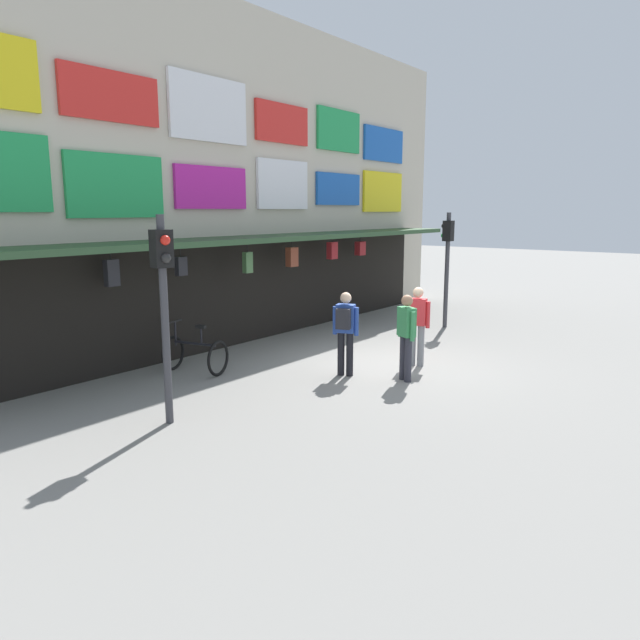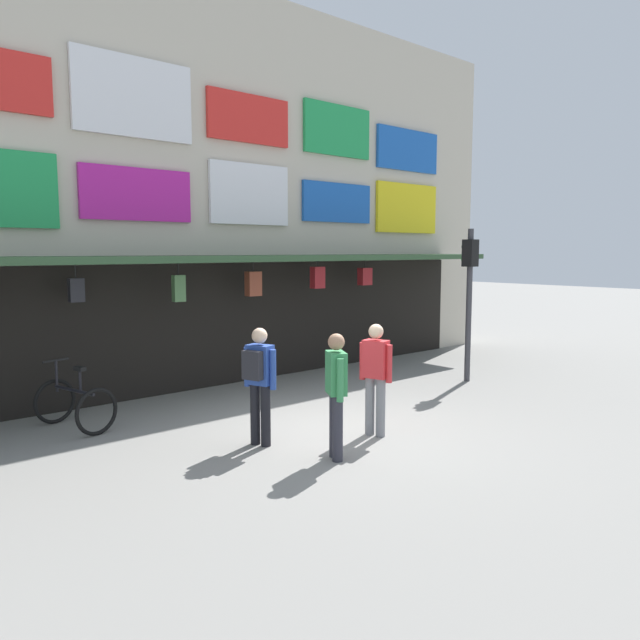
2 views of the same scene
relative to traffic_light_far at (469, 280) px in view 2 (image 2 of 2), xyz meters
name	(u,v)px [view 2 (image 2 of 2)]	position (x,y,z in m)	size (l,w,h in m)	color
ground_plane	(335,432)	(-4.61, -0.89, -2.14)	(80.00, 80.00, 0.00)	gray
shopfront	(182,190)	(-4.61, 3.68, 1.82)	(18.00, 2.60, 8.00)	beige
traffic_light_far	(469,280)	(0.00, 0.00, 0.00)	(0.30, 0.33, 3.20)	#38383D
bicycle_parked	(75,404)	(-7.52, 1.89, -1.75)	(0.97, 1.30, 1.05)	black
pedestrian_in_yellow	(376,373)	(-4.26, -1.40, -1.19)	(0.31, 0.51, 1.68)	gray
pedestrian_in_green	(259,377)	(-5.84, -0.65, -1.16)	(0.44, 0.50, 1.68)	black
pedestrian_in_red	(336,389)	(-5.40, -1.77, -1.19)	(0.37, 0.47, 1.68)	#2D2D38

